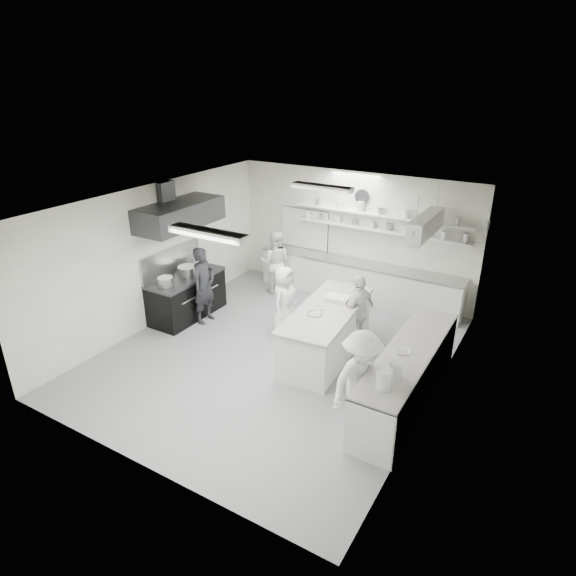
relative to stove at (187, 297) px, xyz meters
The scene contains 27 objects.
floor 2.67m from the stove, ahead, with size 6.00×7.00×0.02m, color gray.
ceiling 3.67m from the stove, ahead, with size 6.00×7.00×0.02m, color silver.
wall_back 4.18m from the stove, 50.01° to the left, with size 6.00×0.04×3.00m, color silver.
wall_front 4.80m from the stove, 56.31° to the right, with size 6.00×0.04×3.00m, color silver.
wall_left 1.19m from the stove, 135.00° to the right, with size 0.04×7.00×3.00m, color silver.
wall_right 5.71m from the stove, ahead, with size 0.04×7.00×3.00m, color silver.
stove is the anchor object (origin of this frame).
exhaust_hood 1.90m from the stove, 90.00° to the right, with size 0.85×2.00×0.50m, color #303034.
back_counter 4.03m from the stove, 43.99° to the left, with size 5.00×0.60×0.92m, color silver.
shelf_lower 4.63m from the stove, 41.99° to the left, with size 4.20×0.26×0.04m, color silver.
shelf_upper 4.74m from the stove, 41.99° to the left, with size 4.20×0.26×0.04m, color silver.
pass_through_window 3.49m from the stove, 67.12° to the left, with size 1.30×0.04×1.00m, color black.
wall_clock 4.60m from the stove, 47.54° to the left, with size 0.32×0.32×0.05m, color white.
right_counter 5.28m from the stove, ahead, with size 0.74×3.30×0.94m, color silver.
pot_rack 5.35m from the stove, 23.50° to the left, with size 0.30×1.60×0.40m, color #A4A4A5.
light_fixture_front 4.22m from the stove, 40.24° to the right, with size 1.30×0.25×0.10m, color silver.
light_fixture_rear 3.86m from the stove, 28.30° to the left, with size 1.30×0.25×0.10m, color silver.
prep_island 3.44m from the stove, ahead, with size 0.95×2.54×0.94m, color silver.
stove_pot 0.59m from the stove, 90.00° to the left, with size 0.43×0.43×0.25m, color #A4A4A5.
cook_stove 0.66m from the stove, ahead, with size 0.62×0.41×1.70m, color black.
cook_back 2.37m from the stove, 65.00° to the left, with size 0.77×0.60×1.58m, color white.
cook_island_left 2.32m from the stove, 11.43° to the left, with size 0.72×0.47×1.47m, color white.
cook_island_right 3.90m from the stove, ahead, with size 0.91×0.38×1.55m, color white.
cook_right 5.09m from the stove, 18.05° to the right, with size 1.07×0.61×1.65m, color white.
bowl_island_a 3.39m from the stove, ahead, with size 0.28×0.28×0.07m, color #A4A4A5.
bowl_island_b 3.34m from the stove, ahead, with size 0.21×0.21×0.07m, color silver.
bowl_right 5.24m from the stove, ahead, with size 0.24×0.24×0.06m, color silver.
Camera 1 is at (4.44, -7.04, 5.04)m, focal length 30.69 mm.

